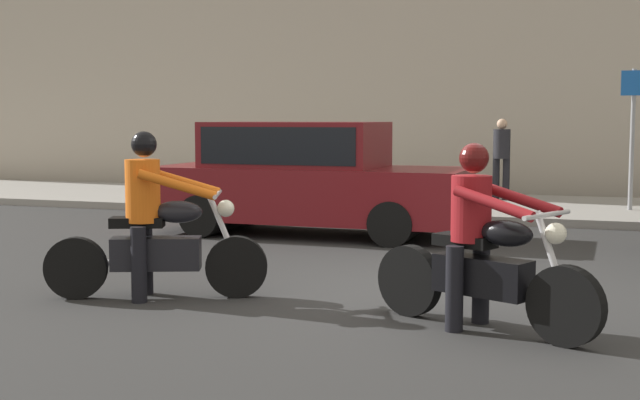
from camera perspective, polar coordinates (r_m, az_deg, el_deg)
name	(u,v)px	position (r m, az deg, el deg)	size (l,w,h in m)	color
ground_plane	(427,292)	(8.92, 7.10, -6.08)	(80.00, 80.00, 0.00)	#2B2B2B
sidewalk_slab	(516,208)	(16.74, 12.88, -0.53)	(40.00, 4.40, 0.14)	gray
motorcycle_with_rider_crimson	(482,254)	(7.32, 10.69, -3.55)	(2.03, 1.07, 1.57)	black
motorcycle_with_rider_orange_stripe	(155,231)	(8.61, -10.94, -2.03)	(2.08, 1.02, 1.65)	black
parked_sedan_maroon	(305,177)	(13.05, -0.99, 1.54)	(4.72, 1.82, 1.72)	maroon
street_sign_post	(633,125)	(16.23, 20.07, 4.72)	(0.44, 0.08, 2.51)	gray
pedestrian_bystander	(502,153)	(17.57, 11.98, 3.09)	(0.34, 0.34, 1.63)	black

